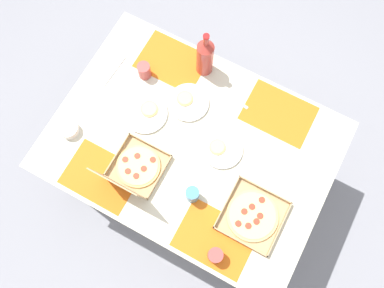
{
  "coord_description": "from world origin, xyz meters",
  "views": [
    {
      "loc": [
        -0.28,
        0.53,
        2.72
      ],
      "look_at": [
        0.0,
        0.0,
        0.77
      ],
      "focal_mm": 37.23,
      "sensor_mm": 36.0,
      "label": 1
    }
  ],
  "objects_px": {
    "pizza_box_corner_left": "(252,216)",
    "cup_red": "(215,255)",
    "pizza_box_edge_far": "(134,170)",
    "condiment_bowl": "(69,129)",
    "plate_middle": "(222,149)",
    "plate_near_left": "(188,102)",
    "cup_dark": "(144,71)",
    "plate_far_right": "(146,113)",
    "cup_spare": "(192,194)",
    "soda_bottle": "(205,56)"
  },
  "relations": [
    {
      "from": "cup_spare",
      "to": "plate_middle",
      "type": "bearing_deg",
      "value": -93.45
    },
    {
      "from": "plate_middle",
      "to": "plate_far_right",
      "type": "height_order",
      "value": "same"
    },
    {
      "from": "plate_far_right",
      "to": "cup_spare",
      "type": "height_order",
      "value": "cup_spare"
    },
    {
      "from": "pizza_box_corner_left",
      "to": "plate_near_left",
      "type": "bearing_deg",
      "value": -34.01
    },
    {
      "from": "pizza_box_corner_left",
      "to": "cup_spare",
      "type": "relative_size",
      "value": 2.7
    },
    {
      "from": "cup_dark",
      "to": "condiment_bowl",
      "type": "height_order",
      "value": "cup_dark"
    },
    {
      "from": "pizza_box_corner_left",
      "to": "condiment_bowl",
      "type": "xyz_separation_m",
      "value": [
        1.02,
        0.05,
        0.01
      ]
    },
    {
      "from": "cup_red",
      "to": "condiment_bowl",
      "type": "height_order",
      "value": "cup_red"
    },
    {
      "from": "pizza_box_edge_far",
      "to": "cup_red",
      "type": "xyz_separation_m",
      "value": [
        -0.54,
        0.17,
        0.0
      ]
    },
    {
      "from": "soda_bottle",
      "to": "pizza_box_corner_left",
      "type": "bearing_deg",
      "value": 134.02
    },
    {
      "from": "pizza_box_edge_far",
      "to": "plate_near_left",
      "type": "distance_m",
      "value": 0.46
    },
    {
      "from": "pizza_box_edge_far",
      "to": "cup_spare",
      "type": "height_order",
      "value": "pizza_box_edge_far"
    },
    {
      "from": "pizza_box_corner_left",
      "to": "soda_bottle",
      "type": "relative_size",
      "value": 0.89
    },
    {
      "from": "soda_bottle",
      "to": "condiment_bowl",
      "type": "relative_size",
      "value": 3.26
    },
    {
      "from": "plate_near_left",
      "to": "cup_dark",
      "type": "height_order",
      "value": "cup_dark"
    },
    {
      "from": "plate_middle",
      "to": "cup_red",
      "type": "distance_m",
      "value": 0.53
    },
    {
      "from": "cup_dark",
      "to": "cup_spare",
      "type": "bearing_deg",
      "value": 139.3
    },
    {
      "from": "pizza_box_corner_left",
      "to": "plate_far_right",
      "type": "bearing_deg",
      "value": -16.79
    },
    {
      "from": "plate_far_right",
      "to": "cup_dark",
      "type": "xyz_separation_m",
      "value": [
        0.12,
        -0.19,
        0.04
      ]
    },
    {
      "from": "cup_spare",
      "to": "cup_red",
      "type": "bearing_deg",
      "value": 138.81
    },
    {
      "from": "pizza_box_corner_left",
      "to": "cup_dark",
      "type": "xyz_separation_m",
      "value": [
        0.84,
        -0.41,
        0.03
      ]
    },
    {
      "from": "pizza_box_edge_far",
      "to": "plate_far_right",
      "type": "relative_size",
      "value": 1.25
    },
    {
      "from": "plate_far_right",
      "to": "condiment_bowl",
      "type": "height_order",
      "value": "condiment_bowl"
    },
    {
      "from": "plate_near_left",
      "to": "cup_spare",
      "type": "relative_size",
      "value": 2.04
    },
    {
      "from": "plate_near_left",
      "to": "cup_red",
      "type": "relative_size",
      "value": 2.29
    },
    {
      "from": "plate_middle",
      "to": "plate_far_right",
      "type": "relative_size",
      "value": 0.92
    },
    {
      "from": "soda_bottle",
      "to": "cup_red",
      "type": "height_order",
      "value": "soda_bottle"
    },
    {
      "from": "cup_red",
      "to": "plate_far_right",
      "type": "bearing_deg",
      "value": -35.92
    },
    {
      "from": "plate_near_left",
      "to": "plate_far_right",
      "type": "bearing_deg",
      "value": 43.62
    },
    {
      "from": "plate_far_right",
      "to": "pizza_box_edge_far",
      "type": "bearing_deg",
      "value": 110.48
    },
    {
      "from": "plate_middle",
      "to": "cup_dark",
      "type": "distance_m",
      "value": 0.59
    },
    {
      "from": "cup_red",
      "to": "condiment_bowl",
      "type": "xyz_separation_m",
      "value": [
        0.95,
        -0.2,
        -0.02
      ]
    },
    {
      "from": "cup_dark",
      "to": "condiment_bowl",
      "type": "relative_size",
      "value": 0.94
    },
    {
      "from": "plate_near_left",
      "to": "plate_far_right",
      "type": "distance_m",
      "value": 0.23
    },
    {
      "from": "plate_middle",
      "to": "pizza_box_corner_left",
      "type": "bearing_deg",
      "value": 141.02
    },
    {
      "from": "soda_bottle",
      "to": "cup_spare",
      "type": "bearing_deg",
      "value": 112.93
    },
    {
      "from": "condiment_bowl",
      "to": "cup_spare",
      "type": "bearing_deg",
      "value": 179.89
    },
    {
      "from": "plate_far_right",
      "to": "condiment_bowl",
      "type": "bearing_deg",
      "value": 42.19
    },
    {
      "from": "pizza_box_corner_left",
      "to": "cup_red",
      "type": "bearing_deg",
      "value": 73.42
    },
    {
      "from": "pizza_box_edge_far",
      "to": "cup_dark",
      "type": "bearing_deg",
      "value": -64.94
    },
    {
      "from": "pizza_box_edge_far",
      "to": "cup_spare",
      "type": "bearing_deg",
      "value": -174.96
    },
    {
      "from": "pizza_box_corner_left",
      "to": "cup_red",
      "type": "height_order",
      "value": "cup_red"
    },
    {
      "from": "plate_near_left",
      "to": "plate_middle",
      "type": "distance_m",
      "value": 0.31
    },
    {
      "from": "plate_middle",
      "to": "condiment_bowl",
      "type": "relative_size",
      "value": 2.13
    },
    {
      "from": "plate_far_right",
      "to": "soda_bottle",
      "type": "bearing_deg",
      "value": -111.29
    },
    {
      "from": "plate_near_left",
      "to": "pizza_box_corner_left",
      "type": "bearing_deg",
      "value": 145.99
    },
    {
      "from": "cup_dark",
      "to": "plate_near_left",
      "type": "bearing_deg",
      "value": 172.89
    },
    {
      "from": "cup_red",
      "to": "pizza_box_corner_left",
      "type": "bearing_deg",
      "value": -106.58
    },
    {
      "from": "pizza_box_edge_far",
      "to": "soda_bottle",
      "type": "height_order",
      "value": "soda_bottle"
    },
    {
      "from": "plate_middle",
      "to": "condiment_bowl",
      "type": "xyz_separation_m",
      "value": [
        0.74,
        0.28,
        0.01
      ]
    }
  ]
}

